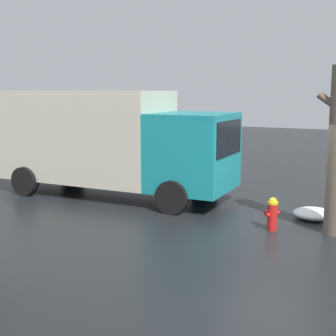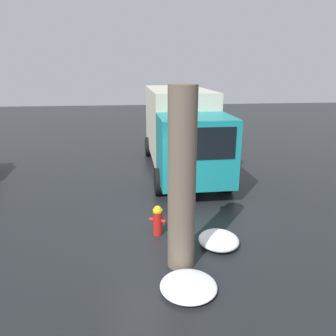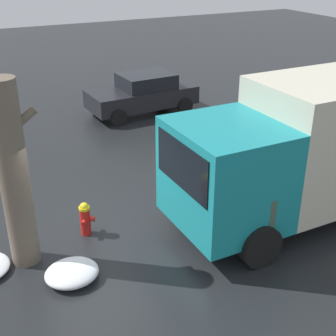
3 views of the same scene
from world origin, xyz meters
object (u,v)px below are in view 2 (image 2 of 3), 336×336
object	(u,v)px
tree_trunk	(182,181)
pedestrian	(222,165)
fire_hydrant	(158,220)
delivery_truck	(181,127)

from	to	relation	value
tree_trunk	pedestrian	size ratio (longest dim) A/B	2.35
tree_trunk	pedestrian	xyz separation A→B (m)	(4.39, -2.08, -1.03)
fire_hydrant	pedestrian	size ratio (longest dim) A/B	0.49
fire_hydrant	delivery_truck	distance (m)	5.90
delivery_truck	tree_trunk	bearing A→B (deg)	80.83
fire_hydrant	pedestrian	distance (m)	3.92
delivery_truck	pedestrian	size ratio (longest dim) A/B	4.74
delivery_truck	pedestrian	distance (m)	2.89
delivery_truck	pedestrian	world-z (taller)	delivery_truck
pedestrian	fire_hydrant	bearing A→B (deg)	-21.91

